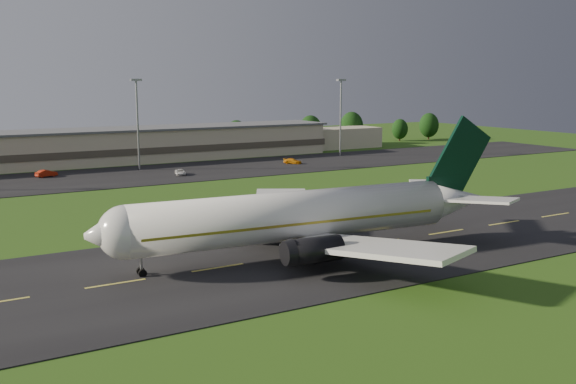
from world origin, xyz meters
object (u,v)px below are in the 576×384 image
airliner (301,216)px  terminal (125,146)px  light_mast_east (341,108)px  service_vehicle_d (293,161)px  service_vehicle_c (180,172)px  light_mast_centre (137,113)px  service_vehicle_b (46,173)px

airliner → terminal: (7.03, 96.25, -0.67)m
light_mast_east → service_vehicle_d: (-19.76, -8.48, -12.00)m
airliner → service_vehicle_d: airliner is taller
service_vehicle_c → service_vehicle_d: (30.21, 4.16, 0.04)m
terminal → light_mast_centre: bearing=-95.0°
light_mast_centre → service_vehicle_d: bearing=-13.5°
terminal → light_mast_centre: light_mast_centre is taller
service_vehicle_b → service_vehicle_d: size_ratio=1.01×
service_vehicle_c → service_vehicle_d: size_ratio=0.99×
service_vehicle_d → light_mast_centre: bearing=121.8°
light_mast_centre → light_mast_east: bearing=0.0°
airliner → terminal: bearing=90.6°
light_mast_east → service_vehicle_c: light_mast_east is taller
service_vehicle_b → service_vehicle_c: size_ratio=1.03×
airliner → service_vehicle_d: bearing=65.0°
airliner → service_vehicle_d: 82.53m
light_mast_east → service_vehicle_d: 24.63m
airliner → service_vehicle_b: size_ratio=11.54×
light_mast_centre → service_vehicle_d: 38.18m
airliner → service_vehicle_c: airliner is taller
light_mast_centre → service_vehicle_b: light_mast_centre is taller
service_vehicle_c → service_vehicle_d: bearing=23.4°
service_vehicle_c → service_vehicle_d: 30.50m
service_vehicle_b → service_vehicle_d: bearing=-117.3°
light_mast_east → service_vehicle_d: bearing=-156.8°
terminal → service_vehicle_c: size_ratio=33.56×
terminal → service_vehicle_b: (-21.62, -17.40, -3.16)m
service_vehicle_d → light_mast_east: bearing=-21.4°
airliner → light_mast_centre: bearing=90.7°
light_mast_centre → service_vehicle_b: 23.49m
service_vehicle_c → terminal: bearing=112.7°
airliner → service_vehicle_d: (40.87, 71.59, -3.93)m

